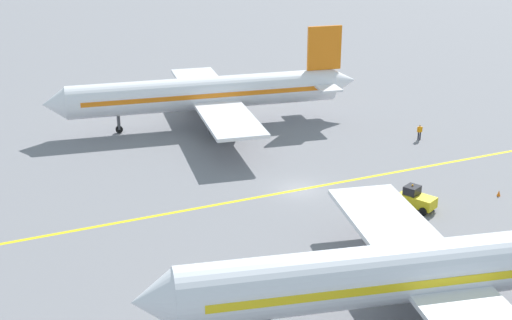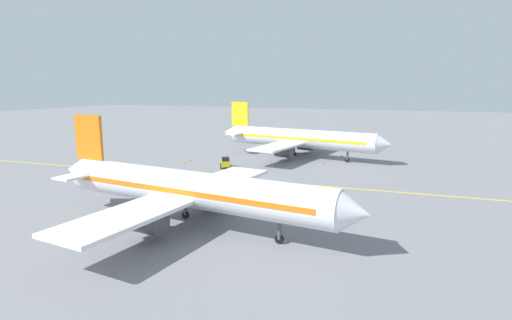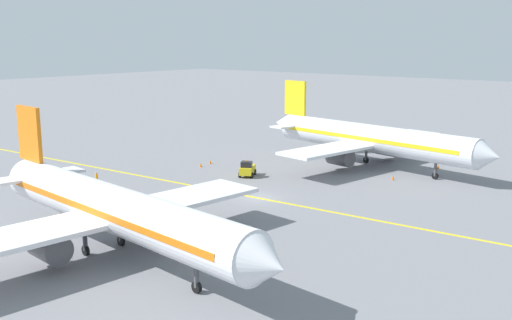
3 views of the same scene
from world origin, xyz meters
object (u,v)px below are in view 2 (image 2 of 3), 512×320
Objects in this scene: ground_crew_worker at (119,175)px; traffic_cone_mid_apron at (342,155)px; airplane_adjacent_stand at (187,190)px; baggage_tug_white at (225,163)px; traffic_cone_by_wingtip at (323,163)px; traffic_cone_far_edge at (185,162)px; traffic_cone_near_nose at (190,160)px; airplane_at_gate at (298,139)px.

traffic_cone_mid_apron is at bearing 141.47° from ground_crew_worker.
airplane_adjacent_stand is 10.60× the size of baggage_tug_white.
traffic_cone_far_edge is (9.00, -23.15, 0.00)m from traffic_cone_by_wingtip.
ground_crew_worker is at bearing -45.97° from traffic_cone_by_wingtip.
traffic_cone_near_nose and traffic_cone_far_edge have the same top height.
airplane_adjacent_stand reaches higher than traffic_cone_near_nose.
airplane_adjacent_stand is at bearing 0.75° from airplane_at_gate.
traffic_cone_by_wingtip is (-9.35, 14.90, -0.63)m from baggage_tug_white.
airplane_at_gate is 64.47× the size of traffic_cone_near_nose.
baggage_tug_white is at bearing -161.37° from airplane_adjacent_stand.
airplane_at_gate is 1.00× the size of airplane_adjacent_stand.
traffic_cone_near_nose is at bearing -149.30° from airplane_adjacent_stand.
airplane_at_gate reaches higher than ground_crew_worker.
airplane_adjacent_stand reaches higher than traffic_cone_mid_apron.
baggage_tug_white is at bearing 73.23° from traffic_cone_near_nose.
airplane_adjacent_stand is 35.29m from traffic_cone_near_nose.
airplane_adjacent_stand is 64.62× the size of traffic_cone_near_nose.
traffic_cone_near_nose is at bearing 175.17° from ground_crew_worker.
ground_crew_worker is at bearing -6.91° from traffic_cone_far_edge.
traffic_cone_by_wingtip is at bearing 171.40° from airplane_adjacent_stand.
baggage_tug_white is 17.60m from traffic_cone_by_wingtip.
traffic_cone_near_nose is 1.00× the size of traffic_cone_far_edge.
traffic_cone_far_edge is at bearing -92.45° from baggage_tug_white.
baggage_tug_white reaches higher than traffic_cone_mid_apron.
ground_crew_worker is (29.33, -18.85, -2.80)m from airplane_at_gate.
baggage_tug_white is 6.10× the size of traffic_cone_by_wingtip.
airplane_adjacent_stand is 64.62× the size of traffic_cone_by_wingtip.
traffic_cone_by_wingtip is at bearing 106.02° from traffic_cone_near_nose.
ground_crew_worker is 42.98m from traffic_cone_mid_apron.
airplane_at_gate reaches higher than traffic_cone_far_edge.
airplane_at_gate reaches higher than baggage_tug_white.
traffic_cone_mid_apron is at bearing 170.98° from airplane_adjacent_stand.
ground_crew_worker reaches higher than traffic_cone_by_wingtip.
traffic_cone_mid_apron and traffic_cone_by_wingtip have the same top height.
airplane_at_gate is at bearing 147.27° from ground_crew_worker.
ground_crew_worker is (-12.79, -19.40, -2.80)m from airplane_adjacent_stand.
baggage_tug_white is at bearing -57.88° from traffic_cone_by_wingtip.
traffic_cone_far_edge is at bearing -53.49° from traffic_cone_mid_apron.
airplane_adjacent_stand reaches higher than baggage_tug_white.
traffic_cone_mid_apron is at bearing 122.65° from traffic_cone_near_nose.
airplane_at_gate is 17.19m from baggage_tug_white.
airplane_at_gate is at bearing -179.25° from airplane_adjacent_stand.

